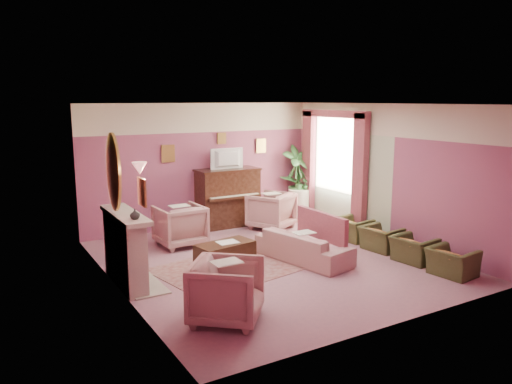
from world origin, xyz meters
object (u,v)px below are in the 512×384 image
floral_armchair_right (271,209)px  olive_chair_a (452,258)px  olive_chair_c (381,235)px  floral_armchair_left (180,223)px  side_table (299,203)px  television (228,157)px  olive_chair_d (353,226)px  floral_armchair_front (227,288)px  olive_chair_b (414,245)px  coffee_table (225,255)px  sofa (303,241)px  piano (228,198)px

floral_armchair_right → olive_chair_a: floral_armchair_right is taller
olive_chair_c → floral_armchair_left: bearing=144.8°
olive_chair_a → side_table: bearing=87.4°
television → olive_chair_d: (1.68, -2.32, -1.29)m
floral_armchair_left → olive_chair_a: 5.07m
olive_chair_a → olive_chair_d: same height
olive_chair_a → olive_chair_c: size_ratio=1.00×
floral_armchair_left → olive_chair_a: (3.23, -3.91, -0.15)m
olive_chair_d → side_table: 2.24m
olive_chair_c → floral_armchair_front: bearing=-162.2°
olive_chair_b → side_table: side_table is taller
floral_armchair_left → olive_chair_d: floral_armchair_left is taller
television → coffee_table: television is taller
floral_armchair_front → sofa: bearing=33.2°
piano → olive_chair_c: (1.68, -3.19, -0.34)m
olive_chair_a → sofa: bearing=131.6°
sofa → floral_armchair_right: bearing=72.3°
sofa → olive_chair_d: sofa is taller
coffee_table → olive_chair_d: (3.07, 0.22, 0.08)m
floral_armchair_left → side_table: (3.44, 0.78, -0.11)m
television → floral_armchair_right: (0.72, -0.67, -1.14)m
olive_chair_a → olive_chair_c: same height
floral_armchair_left → olive_chair_c: 3.95m
sofa → olive_chair_d: size_ratio=2.58×
television → sofa: size_ratio=0.44×
floral_armchair_right → television: bearing=137.3°
floral_armchair_front → olive_chair_d: bearing=27.8°
floral_armchair_right → side_table: floral_armchair_right is taller
olive_chair_a → side_table: size_ratio=1.02×
television → floral_armchair_left: 2.11m
piano → olive_chair_c: piano is taller
floral_armchair_front → side_table: floral_armchair_front is taller
sofa → olive_chair_a: (1.67, -1.88, -0.06)m
floral_armchair_right → olive_chair_b: (0.95, -3.29, -0.15)m
sofa → floral_armchair_front: (-2.33, -1.52, 0.08)m
olive_chair_b → floral_armchair_left: bearing=136.2°
olive_chair_c → side_table: (0.21, 3.05, 0.04)m
television → olive_chair_b: (1.68, -3.96, -1.29)m
floral_armchair_left → television: bearing=29.3°
olive_chair_a → olive_chair_d: size_ratio=1.00×
sofa → floral_armchair_left: 2.56m
piano → olive_chair_b: size_ratio=1.96×
floral_armchair_left → floral_armchair_right: bearing=5.1°
floral_armchair_front → olive_chair_a: size_ratio=1.28×
olive_chair_d → floral_armchair_right: bearing=119.9°
floral_armchair_right → floral_armchair_front: 4.83m
olive_chair_a → olive_chair_b: bearing=90.0°
sofa → olive_chair_c: size_ratio=2.58×
television → floral_armchair_front: television is taller
piano → television: 0.95m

